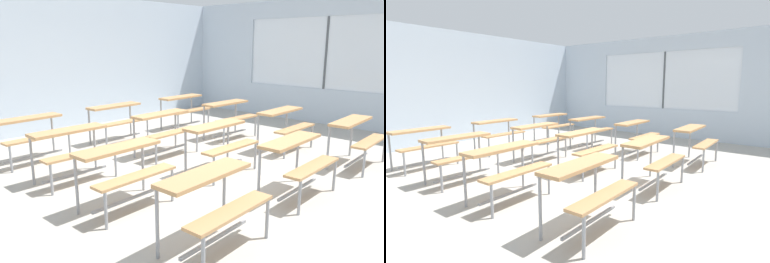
# 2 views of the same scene
# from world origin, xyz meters

# --- Properties ---
(ground) EXTENTS (10.00, 9.00, 0.05)m
(ground) POSITION_xyz_m (0.00, 0.00, -0.03)
(ground) COLOR #ADA89E
(wall_back) EXTENTS (10.00, 0.12, 3.00)m
(wall_back) POSITION_xyz_m (0.00, 4.50, 1.50)
(wall_back) COLOR silver
(wall_back) RESTS_ON ground
(wall_right) EXTENTS (0.12, 9.00, 3.00)m
(wall_right) POSITION_xyz_m (5.00, -0.13, 1.45)
(wall_right) COLOR silver
(wall_right) RESTS_ON ground
(desk_bench_r0c0) EXTENTS (1.12, 0.63, 0.74)m
(desk_bench_r0c0) POSITION_xyz_m (-1.31, -1.41, 0.56)
(desk_bench_r0c0) COLOR tan
(desk_bench_r0c0) RESTS_ON ground
(desk_bench_r0c1) EXTENTS (1.12, 0.62, 0.74)m
(desk_bench_r0c1) POSITION_xyz_m (0.41, -1.35, 0.56)
(desk_bench_r0c1) COLOR tan
(desk_bench_r0c1) RESTS_ON ground
(desk_bench_r0c2) EXTENTS (1.12, 0.63, 0.74)m
(desk_bench_r0c2) POSITION_xyz_m (2.21, -1.41, 0.56)
(desk_bench_r0c2) COLOR tan
(desk_bench_r0c2) RESTS_ON ground
(desk_bench_r1c0) EXTENTS (1.12, 0.63, 0.74)m
(desk_bench_r1c0) POSITION_xyz_m (-1.34, -0.04, 0.56)
(desk_bench_r1c0) COLOR tan
(desk_bench_r1c0) RESTS_ON ground
(desk_bench_r1c1) EXTENTS (1.10, 0.59, 0.74)m
(desk_bench_r1c1) POSITION_xyz_m (0.43, -0.05, 0.56)
(desk_bench_r1c1) COLOR tan
(desk_bench_r1c1) RESTS_ON ground
(desk_bench_r1c2) EXTENTS (1.11, 0.60, 0.74)m
(desk_bench_r1c2) POSITION_xyz_m (2.24, -0.09, 0.56)
(desk_bench_r1c2) COLOR tan
(desk_bench_r1c2) RESTS_ON ground
(desk_bench_r2c0) EXTENTS (1.10, 0.59, 0.74)m
(desk_bench_r2c0) POSITION_xyz_m (-1.29, 1.24, 0.56)
(desk_bench_r2c0) COLOR tan
(desk_bench_r2c0) RESTS_ON ground
(desk_bench_r2c1) EXTENTS (1.11, 0.62, 0.74)m
(desk_bench_r2c1) POSITION_xyz_m (0.49, 1.26, 0.56)
(desk_bench_r2c1) COLOR tan
(desk_bench_r2c1) RESTS_ON ground
(desk_bench_r2c2) EXTENTS (1.12, 0.64, 0.74)m
(desk_bench_r2c2) POSITION_xyz_m (2.25, 1.22, 0.56)
(desk_bench_r2c2) COLOR tan
(desk_bench_r2c2) RESTS_ON ground
(desk_bench_r3c0) EXTENTS (1.12, 0.64, 0.74)m
(desk_bench_r3c0) POSITION_xyz_m (-1.32, 2.55, 0.56)
(desk_bench_r3c0) COLOR tan
(desk_bench_r3c0) RESTS_ON ground
(desk_bench_r3c1) EXTENTS (1.11, 0.61, 0.74)m
(desk_bench_r3c1) POSITION_xyz_m (0.43, 2.58, 0.56)
(desk_bench_r3c1) COLOR tan
(desk_bench_r3c1) RESTS_ON ground
(desk_bench_r3c2) EXTENTS (1.11, 0.60, 0.74)m
(desk_bench_r3c2) POSITION_xyz_m (2.23, 2.53, 0.56)
(desk_bench_r3c2) COLOR tan
(desk_bench_r3c2) RESTS_ON ground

